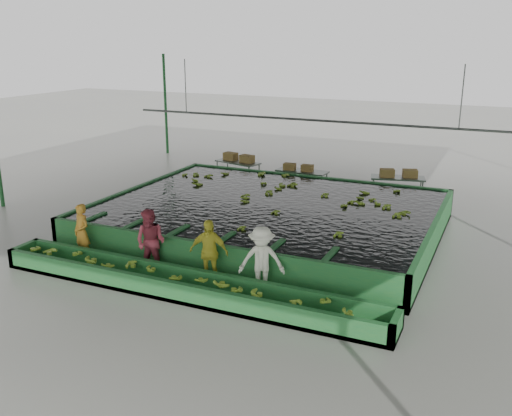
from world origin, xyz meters
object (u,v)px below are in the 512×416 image
at_px(worker_a, 82,232).
at_px(flotation_tank, 269,217).
at_px(worker_d, 262,261).
at_px(box_stack_mid, 298,170).
at_px(packing_table_mid, 302,182).
at_px(worker_c, 209,252).
at_px(sorting_trough, 183,285).
at_px(box_stack_right, 398,177).
at_px(packing_table_right, 397,189).
at_px(box_stack_left, 239,161).
at_px(worker_b, 151,242).
at_px(packing_table_left, 238,172).

bearing_deg(worker_a, flotation_tank, 68.54).
bearing_deg(worker_d, box_stack_mid, 83.39).
bearing_deg(packing_table_mid, worker_a, -108.68).
distance_m(worker_c, box_stack_mid, 8.92).
bearing_deg(flotation_tank, worker_d, -69.08).
xyz_separation_m(sorting_trough, box_stack_right, (2.94, 10.22, 0.63)).
xyz_separation_m(worker_c, packing_table_right, (2.67, 9.43, -0.39)).
height_order(worker_a, packing_table_right, worker_a).
bearing_deg(packing_table_mid, box_stack_left, 168.11).
relative_size(worker_d, box_stack_mid, 1.44).
relative_size(sorting_trough, box_stack_right, 7.46).
distance_m(packing_table_mid, box_stack_mid, 0.47).
xyz_separation_m(worker_a, box_stack_mid, (2.88, 8.86, 0.12)).
height_order(worker_a, worker_d, worker_d).
bearing_deg(worker_c, box_stack_right, 63.84).
bearing_deg(flotation_tank, packing_table_mid, 97.57).
distance_m(box_stack_left, box_stack_mid, 2.97).
xyz_separation_m(worker_b, worker_d, (3.06, 0.00, -0.01)).
relative_size(flotation_tank, packing_table_right, 5.20).
relative_size(worker_b, box_stack_mid, 1.45).
bearing_deg(worker_b, box_stack_right, 60.78).
bearing_deg(packing_table_mid, flotation_tank, -82.43).
bearing_deg(worker_d, flotation_tank, 89.21).
bearing_deg(worker_b, worker_d, -4.37).
distance_m(sorting_trough, packing_table_mid, 9.75).
height_order(flotation_tank, box_stack_left, box_stack_left).
distance_m(packing_table_left, box_stack_left, 0.44).
bearing_deg(worker_d, worker_b, 158.29).
relative_size(sorting_trough, worker_a, 6.45).
bearing_deg(box_stack_right, worker_b, -114.85).
distance_m(box_stack_left, box_stack_right, 6.58).
relative_size(worker_b, box_stack_right, 1.25).
bearing_deg(sorting_trough, box_stack_mid, 94.43).
relative_size(flotation_tank, box_stack_mid, 8.68).
xyz_separation_m(flotation_tank, sorting_trough, (0.00, -5.10, -0.20)).
bearing_deg(packing_table_mid, packing_table_right, 8.10).
xyz_separation_m(worker_c, box_stack_left, (-3.89, 9.56, 0.04)).
bearing_deg(flotation_tank, packing_table_left, 125.04).
height_order(packing_table_left, packing_table_mid, packing_table_mid).
distance_m(worker_b, worker_d, 3.06).
bearing_deg(packing_table_right, box_stack_right, -29.45).
height_order(packing_table_right, box_stack_left, box_stack_left).
distance_m(worker_d, box_stack_mid, 9.18).
relative_size(worker_b, worker_c, 1.02).
height_order(packing_table_right, box_stack_right, box_stack_right).
distance_m(worker_a, worker_d, 5.28).
bearing_deg(packing_table_left, worker_a, -89.94).
xyz_separation_m(packing_table_mid, box_stack_left, (-3.02, 0.64, 0.42)).
relative_size(worker_d, packing_table_left, 0.87).
distance_m(box_stack_mid, box_stack_right, 3.73).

